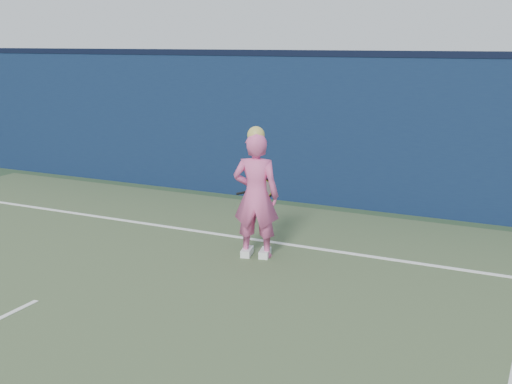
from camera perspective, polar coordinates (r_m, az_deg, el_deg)
The scene contains 4 objects.
backstop_wall at distance 11.53m, azimuth 0.06°, elevation 5.81°, with size 24.00×0.40×2.50m, color #0E1D3E.
wall_cap at distance 11.44m, azimuth 0.07°, elevation 12.28°, with size 24.00×0.42×0.10m, color black.
player at distance 8.22m, azimuth 0.00°, elevation -0.29°, with size 0.67×0.52×1.71m.
racket at distance 8.62m, azimuth 0.52°, elevation 0.27°, with size 0.56×0.15×0.30m.
Camera 1 is at (4.97, -3.80, 2.76)m, focal length 45.00 mm.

